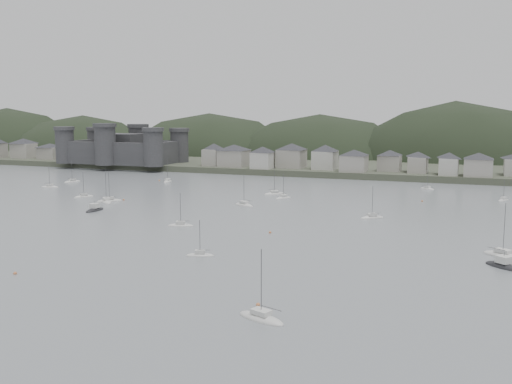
% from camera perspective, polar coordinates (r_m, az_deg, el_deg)
% --- Properties ---
extents(ground, '(900.00, 900.00, 0.00)m').
position_cam_1_polar(ground, '(116.77, -13.51, -7.66)').
color(ground, slate).
rests_on(ground, ground).
extents(far_shore_land, '(900.00, 250.00, 3.00)m').
position_cam_1_polar(far_shore_land, '(393.67, 11.64, 3.46)').
color(far_shore_land, '#383D2D').
rests_on(far_shore_land, ground).
extents(forested_ridge, '(851.55, 103.94, 102.57)m').
position_cam_1_polar(forested_ridge, '(368.94, 11.67, 1.18)').
color(forested_ridge, black).
rests_on(forested_ridge, ground).
extents(castle, '(66.00, 43.00, 20.00)m').
position_cam_1_polar(castle, '(329.36, -13.05, 4.23)').
color(castle, '#343436').
rests_on(castle, far_shore_land).
extents(waterfront_town, '(451.48, 28.46, 12.92)m').
position_cam_1_polar(waterfront_town, '(276.81, 18.18, 2.91)').
color(waterfront_town, '#9B978D').
rests_on(waterfront_town, far_shore_land).
extents(sailboat_lead, '(7.40, 6.49, 10.27)m').
position_cam_1_polar(sailboat_lead, '(172.75, 11.39, -2.49)').
color(sailboat_lead, silver).
rests_on(sailboat_lead, ground).
extents(moored_fleet, '(261.84, 173.64, 13.18)m').
position_cam_1_polar(moored_fleet, '(175.69, -8.27, -2.25)').
color(moored_fleet, silver).
rests_on(moored_fleet, ground).
extents(motor_launch_near, '(8.43, 7.79, 4.01)m').
position_cam_1_polar(motor_launch_near, '(126.71, 23.26, -6.73)').
color(motor_launch_near, black).
rests_on(motor_launch_near, ground).
extents(motor_launch_far, '(3.30, 8.54, 4.01)m').
position_cam_1_polar(motor_launch_far, '(189.02, -15.65, -1.71)').
color(motor_launch_far, black).
rests_on(motor_launch_far, ground).
extents(mooring_buoys, '(173.53, 143.18, 0.70)m').
position_cam_1_polar(mooring_buoys, '(163.60, -4.54, -2.95)').
color(mooring_buoys, '#C77242').
rests_on(mooring_buoys, ground).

